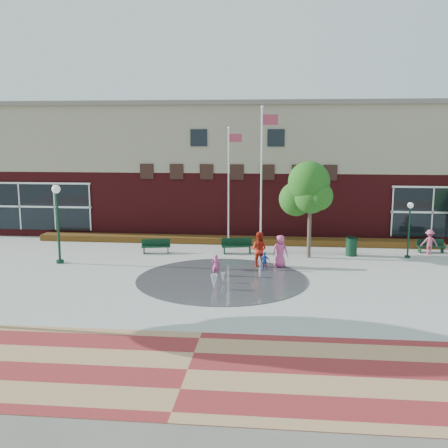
# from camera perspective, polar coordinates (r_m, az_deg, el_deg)

# --- Properties ---
(ground) EXTENTS (120.00, 120.00, 0.00)m
(ground) POSITION_cam_1_polar(r_m,az_deg,el_deg) (22.95, -1.01, -8.12)
(ground) COLOR #666056
(ground) RESTS_ON ground
(plaza_concrete) EXTENTS (46.00, 18.00, 0.01)m
(plaza_concrete) POSITION_cam_1_polar(r_m,az_deg,el_deg) (26.76, 0.00, -5.48)
(plaza_concrete) COLOR #A8A8A0
(plaza_concrete) RESTS_ON ground
(paver_band) EXTENTS (46.00, 6.00, 0.01)m
(paver_band) POSITION_cam_1_polar(r_m,az_deg,el_deg) (16.50, -3.97, -15.56)
(paver_band) COLOR maroon
(paver_band) RESTS_ON ground
(splash_pad) EXTENTS (8.40, 8.40, 0.01)m
(splash_pad) POSITION_cam_1_polar(r_m,az_deg,el_deg) (25.80, -0.22, -6.07)
(splash_pad) COLOR #383A3D
(splash_pad) RESTS_ON ground
(library_building) EXTENTS (44.40, 10.40, 9.20)m
(library_building) POSITION_cam_1_polar(r_m,az_deg,el_deg) (39.32, 1.98, 6.28)
(library_building) COLOR #511014
(library_building) RESTS_ON ground
(flower_bed) EXTENTS (26.00, 1.20, 0.40)m
(flower_bed) POSITION_cam_1_polar(r_m,az_deg,el_deg) (34.12, 1.28, -2.14)
(flower_bed) COLOR maroon
(flower_bed) RESTS_ON ground
(flagpole_left) EXTENTS (0.87, 0.23, 7.47)m
(flagpole_left) POSITION_cam_1_polar(r_m,az_deg,el_deg) (31.81, 0.57, 4.57)
(flagpole_left) COLOR white
(flagpole_left) RESTS_ON ground
(flagpole_right) EXTENTS (1.01, 0.45, 8.66)m
(flagpole_right) POSITION_cam_1_polar(r_m,az_deg,el_deg) (31.04, 4.18, 5.68)
(flagpole_right) COLOR white
(flagpole_right) RESTS_ON ground
(lamp_left) EXTENTS (0.46, 0.46, 4.34)m
(lamp_left) POSITION_cam_1_polar(r_m,az_deg,el_deg) (29.84, -17.67, 0.93)
(lamp_left) COLOR black
(lamp_left) RESTS_ON ground
(lamp_right) EXTENTS (0.34, 0.34, 3.23)m
(lamp_right) POSITION_cam_1_polar(r_m,az_deg,el_deg) (31.60, 19.53, 0.03)
(lamp_right) COLOR black
(lamp_right) RESTS_ON ground
(bench_left) EXTENTS (1.76, 0.81, 0.86)m
(bench_left) POSITION_cam_1_polar(r_m,az_deg,el_deg) (31.51, -7.41, -2.71)
(bench_left) COLOR black
(bench_left) RESTS_ON ground
(bench_mid) EXTENTS (1.90, 0.85, 0.92)m
(bench_mid) POSITION_cam_1_polar(r_m,az_deg,el_deg) (31.21, 1.43, -2.71)
(bench_mid) COLOR black
(bench_mid) RESTS_ON ground
(bench_right) EXTENTS (1.65, 0.60, 0.81)m
(bench_right) POSITION_cam_1_polar(r_m,az_deg,el_deg) (33.78, 21.59, -2.50)
(bench_right) COLOR black
(bench_right) RESTS_ON ground
(trash_can) EXTENTS (0.69, 0.69, 1.13)m
(trash_can) POSITION_cam_1_polar(r_m,az_deg,el_deg) (31.46, 13.70, -2.38)
(trash_can) COLOR black
(trash_can) RESTS_ON ground
(tree_mid) EXTENTS (3.14, 3.14, 5.31)m
(tree_mid) POSITION_cam_1_polar(r_m,az_deg,el_deg) (29.97, 9.39, 3.55)
(tree_mid) COLOR #42352A
(tree_mid) RESTS_ON ground
(water_jet_a) EXTENTS (0.36, 0.36, 0.69)m
(water_jet_a) POSITION_cam_1_polar(r_m,az_deg,el_deg) (24.18, -1.10, -7.18)
(water_jet_a) COLOR white
(water_jet_a) RESTS_ON ground
(water_jet_b) EXTENTS (0.22, 0.22, 0.49)m
(water_jet_b) POSITION_cam_1_polar(r_m,az_deg,el_deg) (25.19, -0.12, -6.48)
(water_jet_b) COLOR white
(water_jet_b) RESTS_ON ground
(child_splash) EXTENTS (0.41, 0.27, 1.12)m
(child_splash) POSITION_cam_1_polar(r_m,az_deg,el_deg) (26.28, -0.89, -4.52)
(child_splash) COLOR #C74485
(child_splash) RESTS_ON ground
(adult_red) EXTENTS (1.06, 0.90, 1.91)m
(adult_red) POSITION_cam_1_polar(r_m,az_deg,el_deg) (28.06, 3.80, -2.78)
(adult_red) COLOR #B32412
(adult_red) RESTS_ON ground
(adult_pink) EXTENTS (0.99, 0.82, 1.75)m
(adult_pink) POSITION_cam_1_polar(r_m,az_deg,el_deg) (28.11, 6.14, -2.97)
(adult_pink) COLOR #D14781
(adult_pink) RESTS_ON ground
(child_blue) EXTENTS (0.61, 0.33, 0.99)m
(child_blue) POSITION_cam_1_polar(r_m,az_deg,el_deg) (27.47, 4.44, -4.06)
(child_blue) COLOR #254FB1
(child_blue) RESTS_ON ground
(person_bench) EXTENTS (0.98, 0.57, 1.50)m
(person_bench) POSITION_cam_1_polar(r_m,az_deg,el_deg) (33.16, 21.45, -1.86)
(person_bench) COLOR #CA506E
(person_bench) RESTS_ON ground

